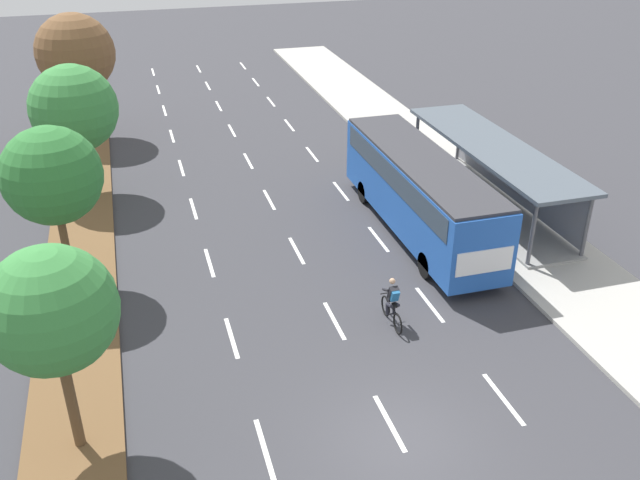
{
  "coord_description": "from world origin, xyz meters",
  "views": [
    {
      "loc": [
        -5.8,
        -12.36,
        13.25
      ],
      "look_at": [
        0.53,
        9.38,
        1.2
      ],
      "focal_mm": 38.37,
      "sensor_mm": 36.0,
      "label": 1
    }
  ],
  "objects": [
    {
      "name": "sidewalk_right",
      "position": [
        9.25,
        20.0,
        0.07
      ],
      "size": [
        4.5,
        52.0,
        0.15
      ],
      "primitive_type": "cube",
      "color": "#ADAAA3",
      "rests_on": "ground"
    },
    {
      "name": "median_strip",
      "position": [
        -8.3,
        20.0,
        0.06
      ],
      "size": [
        2.6,
        52.0,
        0.12
      ],
      "primitive_type": "cube",
      "color": "brown",
      "rests_on": "ground"
    },
    {
      "name": "bus_shelter",
      "position": [
        9.53,
        12.43,
        1.87
      ],
      "size": [
        2.9,
        11.67,
        2.86
      ],
      "color": "gray",
      "rests_on": "sidewalk_right"
    },
    {
      "name": "lane_divider_left",
      "position": [
        -3.5,
        18.59,
        0.0
      ],
      "size": [
        0.14,
        48.18,
        0.01
      ],
      "color": "white",
      "rests_on": "ground"
    },
    {
      "name": "ground_plane",
      "position": [
        0.0,
        0.0,
        0.0
      ],
      "size": [
        140.0,
        140.0,
        0.0
      ],
      "primitive_type": "plane",
      "color": "#38383D"
    },
    {
      "name": "median_tree_third",
      "position": [
        -8.06,
        18.94,
        4.19
      ],
      "size": [
        3.88,
        3.88,
        6.02
      ],
      "color": "brown",
      "rests_on": "median_strip"
    },
    {
      "name": "median_tree_second",
      "position": [
        -8.52,
        10.56,
        4.38
      ],
      "size": [
        3.38,
        3.38,
        5.96
      ],
      "color": "brown",
      "rests_on": "median_strip"
    },
    {
      "name": "median_tree_fourth",
      "position": [
        -8.09,
        27.32,
        4.81
      ],
      "size": [
        4.24,
        4.24,
        6.82
      ],
      "color": "brown",
      "rests_on": "median_strip"
    },
    {
      "name": "lane_divider_right",
      "position": [
        3.5,
        18.59,
        0.0
      ],
      "size": [
        0.14,
        48.18,
        0.01
      ],
      "color": "white",
      "rests_on": "ground"
    },
    {
      "name": "bus",
      "position": [
        5.25,
        11.12,
        2.07
      ],
      "size": [
        2.54,
        11.29,
        3.37
      ],
      "color": "#2356B2",
      "rests_on": "ground"
    },
    {
      "name": "lane_divider_center",
      "position": [
        0.0,
        18.59,
        0.0
      ],
      "size": [
        0.14,
        48.18,
        0.01
      ],
      "color": "white",
      "rests_on": "ground"
    },
    {
      "name": "median_tree_nearest",
      "position": [
        -8.12,
        2.18,
        4.28
      ],
      "size": [
        3.16,
        3.16,
        5.76
      ],
      "color": "brown",
      "rests_on": "median_strip"
    },
    {
      "name": "cyclist",
      "position": [
        1.78,
        5.13,
        0.79
      ],
      "size": [
        0.46,
        1.82,
        1.71
      ],
      "color": "black",
      "rests_on": "ground"
    }
  ]
}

